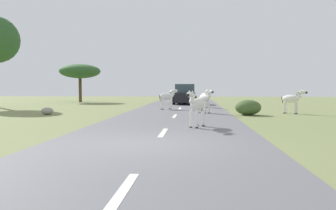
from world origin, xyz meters
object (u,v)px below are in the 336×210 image
(zebra_1, at_px, (205,99))
(bush_0, at_px, (248,107))
(zebra_3, at_px, (167,97))
(zebra_4, at_px, (292,99))
(car_0, at_px, (185,95))
(rock_1, at_px, (47,111))
(tree_0, at_px, (80,71))
(zebra_0, at_px, (196,105))
(zebra_2, at_px, (204,96))

(zebra_1, xyz_separation_m, bush_0, (2.31, -0.62, -0.46))
(zebra_3, distance_m, zebra_4, 7.73)
(zebra_1, xyz_separation_m, car_0, (-1.42, 10.06, -0.02))
(zebra_1, relative_size, zebra_4, 0.99)
(rock_1, bearing_deg, zebra_4, 7.54)
(car_0, xyz_separation_m, bush_0, (3.73, -10.68, -0.43))
(car_0, height_order, rock_1, car_0)
(tree_0, distance_m, rock_1, 15.75)
(zebra_0, xyz_separation_m, zebra_1, (0.52, 6.60, 0.01))
(zebra_0, height_order, car_0, car_0)
(zebra_4, bearing_deg, tree_0, -91.05)
(rock_1, bearing_deg, zebra_1, 8.26)
(car_0, xyz_separation_m, rock_1, (-7.26, -11.32, -0.65))
(zebra_1, height_order, tree_0, tree_0)
(zebra_2, bearing_deg, zebra_3, 24.39)
(zebra_1, bearing_deg, bush_0, 134.94)
(tree_0, bearing_deg, zebra_3, -47.84)
(rock_1, bearing_deg, zebra_2, 35.98)
(tree_0, bearing_deg, rock_1, -76.71)
(zebra_0, xyz_separation_m, zebra_3, (-1.87, 9.52, 0.02))
(zebra_4, distance_m, rock_1, 13.78)
(zebra_0, relative_size, zebra_3, 0.98)
(zebra_4, distance_m, bush_0, 2.92)
(rock_1, bearing_deg, tree_0, 103.29)
(zebra_3, relative_size, rock_1, 2.11)
(car_0, bearing_deg, tree_0, 161.00)
(zebra_4, bearing_deg, zebra_2, -96.99)
(bush_0, bearing_deg, car_0, 109.27)
(zebra_1, distance_m, rock_1, 8.80)
(zebra_3, bearing_deg, car_0, 137.44)
(car_0, height_order, bush_0, car_0)
(zebra_4, bearing_deg, zebra_0, -0.95)
(tree_0, height_order, bush_0, tree_0)
(zebra_4, xyz_separation_m, car_0, (-6.38, 9.52, 0.01))
(zebra_0, height_order, zebra_1, zebra_1)
(rock_1, bearing_deg, zebra_0, -33.16)
(zebra_3, xyz_separation_m, bush_0, (4.70, -3.54, -0.46))
(zebra_3, bearing_deg, bush_0, 18.21)
(zebra_0, xyz_separation_m, bush_0, (2.83, 5.98, -0.45))
(zebra_4, distance_m, tree_0, 21.84)
(zebra_1, distance_m, bush_0, 2.43)
(zebra_0, xyz_separation_m, rock_1, (-8.16, 5.33, -0.67))
(zebra_3, xyz_separation_m, zebra_4, (7.35, -2.38, -0.05))
(zebra_0, xyz_separation_m, zebra_4, (5.48, 7.14, -0.03))
(zebra_1, distance_m, zebra_4, 4.99)
(zebra_1, relative_size, zebra_3, 0.99)
(zebra_1, xyz_separation_m, rock_1, (-8.69, -1.26, -0.67))
(zebra_2, distance_m, tree_0, 15.28)
(rock_1, bearing_deg, bush_0, 3.34)
(zebra_0, height_order, bush_0, zebra_0)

